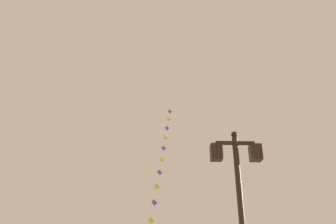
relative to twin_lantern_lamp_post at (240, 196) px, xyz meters
The scene contains 2 objects.
twin_lantern_lamp_post is the anchor object (origin of this frame).
kite_train 23.42m from the twin_lantern_lamp_post, 94.21° to the left, with size 2.83×14.18×20.07m.
Camera 1 is at (-0.16, -0.33, 1.71)m, focal length 37.95 mm.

